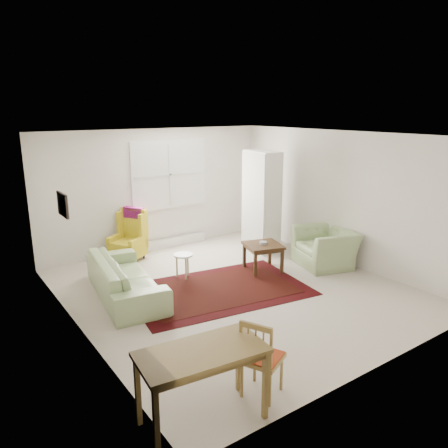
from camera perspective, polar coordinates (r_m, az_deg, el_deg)
room at (r=7.06m, az=0.54°, el=1.49°), size 5.04×5.54×2.51m
rug at (r=7.24m, az=-0.70°, el=-8.53°), size 3.07×2.22×0.03m
sofa at (r=7.06m, az=-12.82°, el=-5.91°), size 1.14×2.23×0.86m
armchair at (r=8.45m, az=13.10°, el=-2.51°), size 1.21×1.30×0.84m
wingback_chair at (r=8.66m, az=-12.54°, el=-1.45°), size 0.83×0.82×1.01m
coffee_table at (r=8.04m, az=5.09°, el=-4.32°), size 0.77×0.77×0.51m
stool at (r=7.68m, az=-5.31°, el=-5.48°), size 0.43×0.43×0.45m
cabinet at (r=8.99m, az=4.94°, el=2.92°), size 0.51×0.86×2.07m
desk at (r=4.36m, az=-2.86°, el=-20.41°), size 1.25×0.72×0.75m
desk_chair at (r=4.68m, az=5.04°, el=-16.79°), size 0.51×0.51×0.88m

